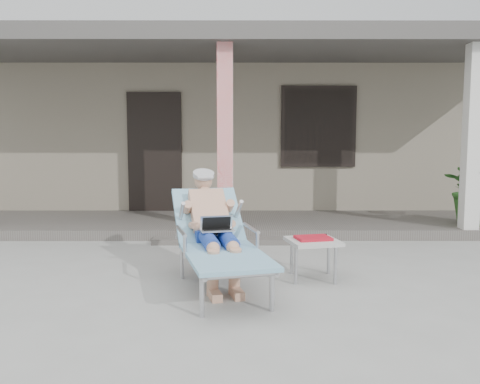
{
  "coord_description": "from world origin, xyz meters",
  "views": [
    {
      "loc": [
        0.19,
        -5.06,
        1.46
      ],
      "look_at": [
        0.21,
        0.6,
        0.85
      ],
      "focal_mm": 38.0,
      "sensor_mm": 36.0,
      "label": 1
    }
  ],
  "objects": [
    {
      "name": "ground",
      "position": [
        0.0,
        0.0,
        0.0
      ],
      "size": [
        60.0,
        60.0,
        0.0
      ],
      "primitive_type": "plane",
      "color": "#9E9E99",
      "rests_on": "ground"
    },
    {
      "name": "house",
      "position": [
        0.0,
        6.5,
        1.67
      ],
      "size": [
        10.4,
        5.4,
        3.3
      ],
      "color": "gray",
      "rests_on": "ground"
    },
    {
      "name": "porch_deck",
      "position": [
        0.0,
        3.0,
        0.07
      ],
      "size": [
        10.0,
        2.0,
        0.15
      ],
      "primitive_type": "cube",
      "color": "#605B56",
      "rests_on": "ground"
    },
    {
      "name": "porch_overhang",
      "position": [
        0.0,
        2.95,
        2.79
      ],
      "size": [
        10.0,
        2.3,
        2.85
      ],
      "color": "silver",
      "rests_on": "porch_deck"
    },
    {
      "name": "porch_step",
      "position": [
        0.0,
        1.85,
        0.04
      ],
      "size": [
        2.0,
        0.3,
        0.07
      ],
      "primitive_type": "cube",
      "color": "#605B56",
      "rests_on": "ground"
    },
    {
      "name": "lounger",
      "position": [
        -0.04,
        -0.12,
        0.74
      ],
      "size": [
        1.11,
        1.91,
        1.2
      ],
      "rotation": [
        0.0,
        0.0,
        0.25
      ],
      "color": "#B7B7BC",
      "rests_on": "ground"
    },
    {
      "name": "side_table",
      "position": [
        0.96,
        0.08,
        0.37
      ],
      "size": [
        0.59,
        0.59,
        0.44
      ],
      "rotation": [
        0.0,
        0.0,
        0.22
      ],
      "color": "beige",
      "rests_on": "ground"
    },
    {
      "name": "potted_palm",
      "position": [
        3.78,
        2.53,
        0.71
      ],
      "size": [
        1.26,
        1.19,
        1.11
      ],
      "primitive_type": "imported",
      "rotation": [
        0.0,
        0.0,
        0.41
      ],
      "color": "#26591E",
      "rests_on": "porch_deck"
    }
  ]
}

